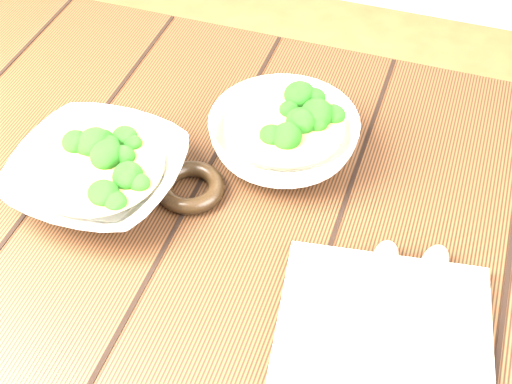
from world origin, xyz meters
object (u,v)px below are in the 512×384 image
object	(u,v)px
table	(210,255)
napkin	(384,325)
trivet	(190,187)
soup_bowl_front	(98,174)
soup_bowl_back	(284,137)

from	to	relation	value
table	napkin	world-z (taller)	napkin
table	trivet	size ratio (longest dim) A/B	12.76
table	trivet	bearing A→B (deg)	164.34
soup_bowl_front	napkin	distance (m)	0.43
trivet	table	bearing A→B (deg)	-15.66
soup_bowl_front	trivet	distance (m)	0.13
table	soup_bowl_back	distance (m)	0.21
table	napkin	size ratio (longest dim) A/B	4.93
table	trivet	xyz separation A→B (m)	(-0.02, 0.01, 0.13)
table	soup_bowl_back	size ratio (longest dim) A/B	4.79
soup_bowl_front	trivet	bearing A→B (deg)	15.46
table	napkin	xyz separation A→B (m)	(0.27, -0.12, 0.13)
soup_bowl_front	napkin	size ratio (longest dim) A/B	0.95
table	soup_bowl_front	xyz separation A→B (m)	(-0.14, -0.03, 0.15)
soup_bowl_front	soup_bowl_back	size ratio (longest dim) A/B	0.92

